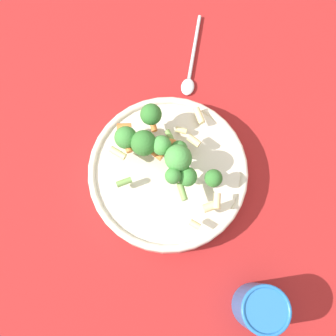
% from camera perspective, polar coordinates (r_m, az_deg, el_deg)
% --- Properties ---
extents(ground_plane, '(3.00, 3.00, 0.00)m').
position_cam_1_polar(ground_plane, '(0.73, 0.00, -1.23)').
color(ground_plane, maroon).
extents(bowl, '(0.28, 0.28, 0.05)m').
position_cam_1_polar(bowl, '(0.70, 0.00, -0.74)').
color(bowl, beige).
rests_on(bowl, ground_plane).
extents(pasta_salad, '(0.22, 0.18, 0.08)m').
position_cam_1_polar(pasta_salad, '(0.65, -1.01, 2.73)').
color(pasta_salad, '#8CB766').
rests_on(pasta_salad, bowl).
extents(cup, '(0.08, 0.08, 0.09)m').
position_cam_1_polar(cup, '(0.68, 13.21, -19.17)').
color(cup, '#2366B2').
rests_on(cup, ground_plane).
extents(spoon, '(0.17, 0.10, 0.01)m').
position_cam_1_polar(spoon, '(0.81, 3.31, 14.11)').
color(spoon, silver).
rests_on(spoon, ground_plane).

